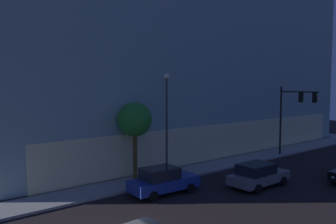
# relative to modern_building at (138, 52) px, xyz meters

# --- Properties ---
(modern_building) EXTENTS (39.99, 29.45, 22.00)m
(modern_building) POSITION_rel_modern_building_xyz_m (0.00, 0.00, 0.00)
(modern_building) COLOR #4C4C51
(modern_building) RESTS_ON ground
(traffic_light_far_corner) EXTENTS (0.33, 3.79, 6.52)m
(traffic_light_far_corner) POSITION_rel_modern_building_xyz_m (5.10, -18.18, -6.22)
(traffic_light_far_corner) COLOR black
(traffic_light_far_corner) RESTS_ON sidewalk_corner
(street_lamp_sidewalk) EXTENTS (0.44, 0.44, 7.50)m
(street_lamp_sidewalk) POSITION_rel_modern_building_xyz_m (-8.46, -16.21, -6.03)
(street_lamp_sidewalk) COLOR #404040
(street_lamp_sidewalk) RESTS_ON sidewalk_corner
(sidewalk_tree) EXTENTS (2.43, 2.43, 5.43)m
(sidewalk_tree) POSITION_rel_modern_building_xyz_m (-10.59, -15.27, -6.61)
(sidewalk_tree) COLOR brown
(sidewalk_tree) RESTS_ON sidewalk_corner
(car_blue) EXTENTS (4.59, 2.19, 1.68)m
(car_blue) POSITION_rel_modern_building_xyz_m (-10.93, -18.92, -10.09)
(car_blue) COLOR navy
(car_blue) RESTS_ON ground
(car_grey) EXTENTS (4.53, 2.15, 1.58)m
(car_grey) POSITION_rel_modern_building_xyz_m (-5.04, -21.73, -10.12)
(car_grey) COLOR slate
(car_grey) RESTS_ON ground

